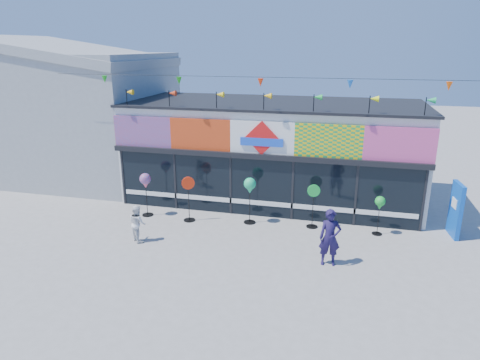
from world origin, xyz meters
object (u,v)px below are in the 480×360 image
(blue_sign, at_px, (456,210))
(adult_man, at_px, (330,238))
(spinner_3, at_px, (313,205))
(spinner_0, at_px, (145,182))
(spinner_4, at_px, (380,204))
(spinner_2, at_px, (250,187))
(child, at_px, (138,223))
(spinner_1, at_px, (189,198))

(blue_sign, distance_m, adult_man, 5.16)
(spinner_3, bearing_deg, blue_sign, 5.33)
(spinner_0, xyz_separation_m, spinner_3, (6.33, 0.41, -0.50))
(spinner_3, bearing_deg, spinner_4, -1.86)
(spinner_0, distance_m, spinner_2, 4.04)
(blue_sign, distance_m, spinner_0, 11.18)
(adult_man, relative_size, child, 1.39)
(spinner_0, height_order, adult_man, adult_man)
(spinner_2, relative_size, spinner_4, 1.25)
(spinner_3, relative_size, child, 1.29)
(spinner_1, height_order, child, spinner_1)
(spinner_3, height_order, child, spinner_3)
(spinner_4, bearing_deg, spinner_1, -176.30)
(spinner_0, relative_size, adult_man, 0.97)
(child, bearing_deg, spinner_4, -122.33)
(spinner_4, bearing_deg, adult_man, -120.53)
(blue_sign, relative_size, adult_man, 1.09)
(spinner_1, xyz_separation_m, spinner_3, (4.56, 0.52, -0.05))
(spinner_2, bearing_deg, spinner_4, 1.11)
(blue_sign, xyz_separation_m, child, (-10.43, -3.03, -0.33))
(spinner_4, bearing_deg, child, -162.40)
(adult_man, bearing_deg, spinner_2, 132.39)
(spinner_4, height_order, child, spinner_4)
(spinner_0, relative_size, spinner_1, 0.99)
(blue_sign, height_order, spinner_4, blue_sign)
(spinner_3, bearing_deg, adult_man, -74.97)
(blue_sign, height_order, spinner_2, blue_sign)
(blue_sign, xyz_separation_m, adult_man, (-4.08, -3.15, -0.08))
(child, bearing_deg, spinner_1, -77.10)
(spinner_1, bearing_deg, spinner_2, 8.88)
(spinner_0, bearing_deg, spinner_3, 3.74)
(spinner_0, distance_m, spinner_3, 6.37)
(spinner_4, distance_m, adult_man, 3.06)
(spinner_3, height_order, spinner_4, spinner_3)
(blue_sign, bearing_deg, spinner_2, 178.88)
(spinner_1, bearing_deg, spinner_3, 6.45)
(spinner_4, bearing_deg, spinner_3, 178.14)
(blue_sign, bearing_deg, spinner_1, 179.85)
(adult_man, bearing_deg, child, 171.28)
(spinner_2, distance_m, child, 4.18)
(blue_sign, bearing_deg, child, -169.85)
(blue_sign, relative_size, spinner_1, 1.10)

